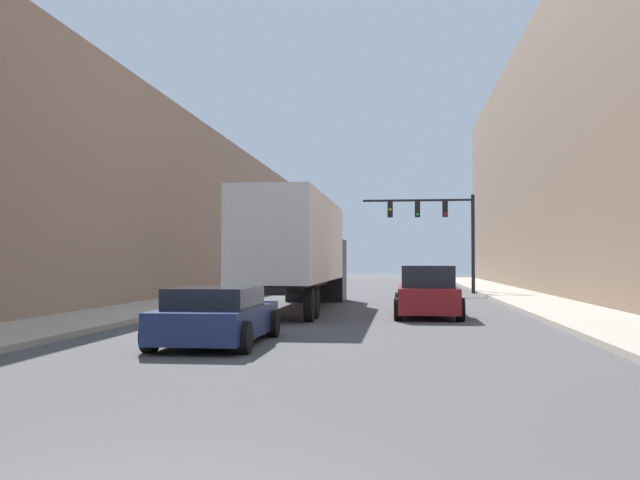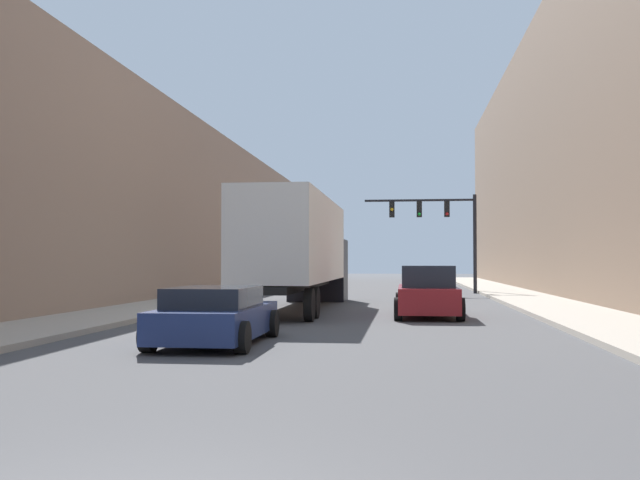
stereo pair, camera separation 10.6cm
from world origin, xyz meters
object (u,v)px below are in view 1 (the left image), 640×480
suv_car (427,292)px  sedan_car (217,316)px  traffic_signal_gantry (441,222)px  semi_truck (299,248)px

suv_car → sedan_car: bearing=-119.8°
sedan_car → traffic_signal_gantry: size_ratio=0.70×
suv_car → traffic_signal_gantry: bearing=85.4°
semi_truck → suv_car: (4.67, -3.00, -1.53)m
semi_truck → sedan_car: bearing=-90.7°
sedan_car → suv_car: suv_car is taller
semi_truck → suv_car: semi_truck is taller
semi_truck → traffic_signal_gantry: (6.05, 14.19, 1.69)m
sedan_car → traffic_signal_gantry: (6.18, 25.56, 3.38)m
semi_truck → sedan_car: semi_truck is taller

